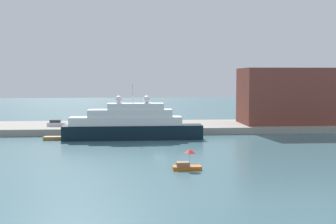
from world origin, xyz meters
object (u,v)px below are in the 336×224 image
Objects in this scene: harbor_building at (284,96)px; parked_car at (56,123)px; small_motorboat at (187,163)px; mooring_bollard at (163,126)px; large_yacht at (131,125)px; work_barge at (56,138)px; person_figure at (70,123)px.

harbor_building reaches higher than parked_car.
mooring_bollard is at bearing 90.91° from small_motorboat.
parked_car is (-17.53, 12.88, -0.93)m from large_yacht.
work_barge is at bearing -163.96° from mooring_bollard.
large_yacht is 21.77m from parked_car.
large_yacht is at bearing 104.13° from small_motorboat.
parked_car reaches higher than small_motorboat.
person_figure is (-14.18, 12.78, -0.82)m from large_yacht.
harbor_building reaches higher than small_motorboat.
large_yacht is 7.08× the size of parked_car.
person_figure is at bearing 165.04° from mooring_bollard.
work_barge is 23.65m from mooring_bollard.
mooring_bollard is at bearing 16.04° from work_barge.
small_motorboat is 54.98m from harbor_building.
harbor_building is 55.52m from parked_car.
harbor_building is at bearing 1.72° from parked_car.
work_barge is at bearing 178.00° from large_yacht.
large_yacht is 15.72m from work_barge.
parked_car is at bearing 143.69° from large_yacht.
large_yacht is 18.18× the size of person_figure.
parked_car is (-25.35, 43.95, 1.18)m from small_motorboat.
work_barge is 5.81× the size of mooring_bollard.
harbor_building is (37.62, 14.54, 5.25)m from large_yacht.
harbor_building is 13.25× the size of person_figure.
harbor_building is 5.15× the size of parked_car.
harbor_building reaches higher than mooring_bollard.
small_motorboat is 4.58× the size of mooring_bollard.
large_yacht reaches higher than small_motorboat.
mooring_bollard is (-30.41, -7.48, -6.37)m from harbor_building.
small_motorboat is at bearing -60.02° from parked_car.
work_barge is at bearing -96.00° from person_figure.
mooring_bollard reaches higher than work_barge.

